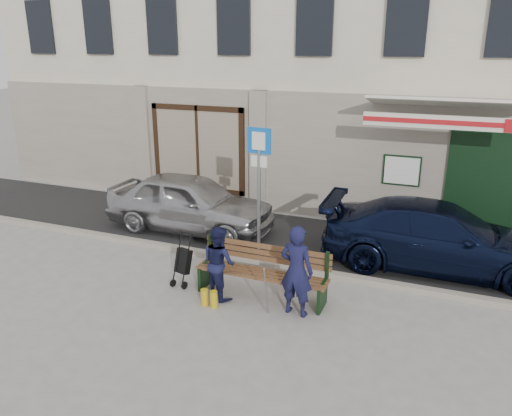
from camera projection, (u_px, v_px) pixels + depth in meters
The scene contains 11 objects.
ground at pixel (229, 299), 8.91m from camera, with size 80.00×80.00×0.00m, color #9E9991.
asphalt_lane at pixel (286, 239), 11.63m from camera, with size 60.00×3.20×0.01m, color #282828.
curb at pixel (260, 263), 10.21m from camera, with size 60.00×0.18×0.12m, color #9E9384.
building at pixel (347, 21), 14.79m from camera, with size 20.00×8.27×10.00m.
car_silver at pixel (190, 203), 11.99m from camera, with size 1.65×4.11×1.40m, color #ADAEB2.
car_navy at pixel (439, 237), 9.94m from camera, with size 1.87×4.60×1.34m, color black.
parking_sign at pixel (259, 173), 9.96m from camera, with size 0.52×0.10×2.78m.
bench at pixel (259, 273), 8.87m from camera, with size 2.40×1.17×0.98m.
man at pixel (297, 271), 8.18m from camera, with size 0.57×0.38×1.58m, color #141539.
woman at pixel (219, 262), 8.80m from camera, with size 0.65×0.50×1.33m, color #141739.
stroller at pixel (183, 262), 9.34m from camera, with size 0.34×0.45×0.99m.
Camera 1 is at (3.43, -7.19, 4.33)m, focal length 35.00 mm.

